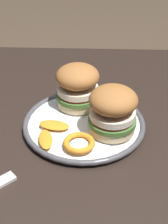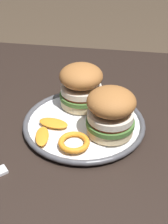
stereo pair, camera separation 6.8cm
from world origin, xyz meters
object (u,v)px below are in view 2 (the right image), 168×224
at_px(dining_table, 74,166).
at_px(sandwich_half_right, 111,111).
at_px(sandwich_half_left, 83,85).
at_px(dinner_plate, 84,123).

xyz_separation_m(dining_table, sandwich_half_right, (0.08, 0.01, 0.15)).
relative_size(dining_table, sandwich_half_right, 10.46).
bearing_deg(sandwich_half_right, sandwich_half_left, 126.87).
bearing_deg(dinner_plate, dining_table, -112.62).
bearing_deg(sandwich_half_left, dining_table, -92.62).
relative_size(dinner_plate, sandwich_half_left, 1.95).
bearing_deg(dining_table, sandwich_half_left, 87.38).
height_order(sandwich_half_left, sandwich_half_right, same).
distance_m(dinner_plate, sandwich_half_left, 0.09).
distance_m(dining_table, sandwich_half_right, 0.17).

